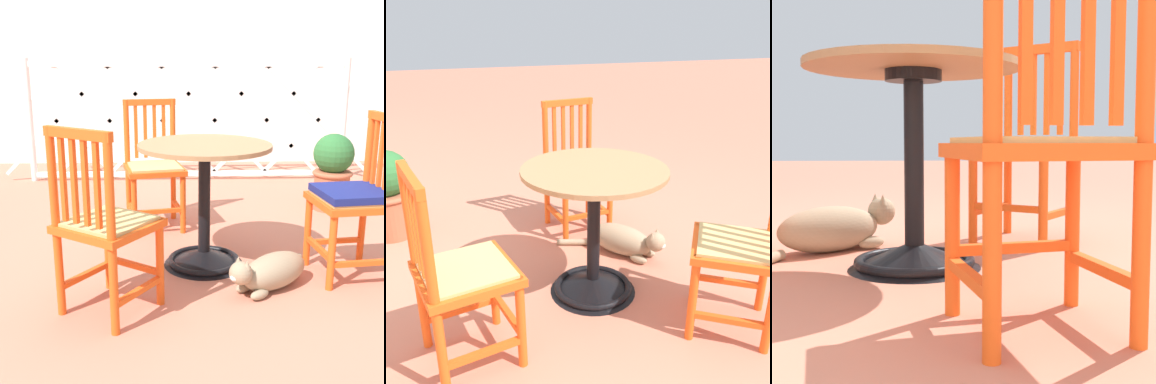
# 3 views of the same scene
# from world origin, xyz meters

# --- Properties ---
(ground_plane) EXTENTS (24.00, 24.00, 0.00)m
(ground_plane) POSITION_xyz_m (0.00, 0.00, 0.00)
(ground_plane) COLOR #C6755B
(cafe_table) EXTENTS (0.76, 0.76, 0.73)m
(cafe_table) POSITION_xyz_m (-0.02, 0.07, 0.28)
(cafe_table) COLOR black
(cafe_table) RESTS_ON ground_plane
(orange_chair_by_planter) EXTENTS (0.56, 0.56, 0.91)m
(orange_chair_by_planter) POSITION_xyz_m (-0.52, -0.49, 0.43)
(orange_chair_by_planter) COLOR #EA5619
(orange_chair_by_planter) RESTS_ON ground_plane
(orange_chair_facing_out) EXTENTS (0.44, 0.44, 0.91)m
(orange_chair_facing_out) POSITION_xyz_m (0.80, -0.10, 0.45)
(orange_chair_facing_out) COLOR #EA5619
(orange_chair_facing_out) RESTS_ON ground_plane
(orange_chair_near_fence) EXTENTS (0.47, 0.47, 0.91)m
(orange_chair_near_fence) POSITION_xyz_m (-0.34, 0.80, 0.43)
(orange_chair_near_fence) COLOR #EA5619
(orange_chair_near_fence) RESTS_ON ground_plane
(tabby_cat) EXTENTS (0.51, 0.58, 0.23)m
(tabby_cat) POSITION_xyz_m (0.31, -0.27, 0.10)
(tabby_cat) COLOR #9E896B
(tabby_cat) RESTS_ON ground_plane
(terracotta_planter) EXTENTS (0.32, 0.32, 0.62)m
(terracotta_planter) POSITION_xyz_m (1.08, 1.17, 0.33)
(terracotta_planter) COLOR #B25B3D
(terracotta_planter) RESTS_ON ground_plane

